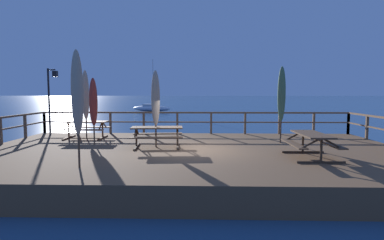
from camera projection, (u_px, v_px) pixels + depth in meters
name	position (u px, v px, depth m)	size (l,w,h in m)	color
ground_plane	(191.00, 170.00, 11.45)	(600.00, 600.00, 0.00)	navy
wooden_deck	(191.00, 159.00, 11.41)	(15.44, 9.03, 0.75)	brown
railing_waterside_far	(194.00, 119.00, 15.67)	(15.24, 0.10, 1.09)	brown
picnic_table_mid_left	(86.00, 126.00, 14.09)	(1.92, 1.45, 0.78)	brown
picnic_table_mid_right	(312.00, 140.00, 9.86)	(1.42, 1.97, 0.78)	brown
picnic_table_front_right	(157.00, 132.00, 11.76)	(2.00, 1.56, 0.78)	brown
patio_umbrella_tall_mid_right	(85.00, 95.00, 13.93)	(0.32, 0.32, 3.03)	#4C3828
patio_umbrella_short_mid	(282.00, 94.00, 12.68)	(0.32, 0.32, 3.10)	#4C3828
patio_umbrella_tall_back_right	(156.00, 99.00, 11.70)	(0.32, 0.32, 2.86)	#4C3828
patio_umbrella_tall_back_left	(93.00, 102.00, 12.34)	(0.32, 0.32, 2.62)	#4C3828
patio_umbrella_tall_mid_left	(77.00, 93.00, 8.41)	(0.32, 0.32, 3.18)	#4C3828
lamp_post_hooked	(51.00, 91.00, 15.11)	(0.62, 0.42, 3.20)	black
sailboat_distant	(151.00, 108.00, 47.04)	(6.23, 3.22, 7.72)	silver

